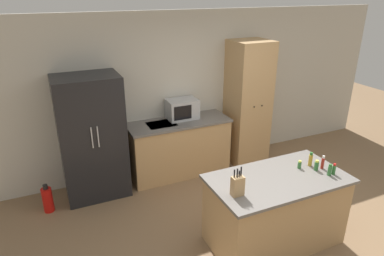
# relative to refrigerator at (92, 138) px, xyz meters

# --- Properties ---
(ground_plane) EXTENTS (14.00, 14.00, 0.00)m
(ground_plane) POSITION_rel_refrigerator_xyz_m (1.87, -1.97, -0.91)
(ground_plane) COLOR #846647
(wall_back) EXTENTS (7.20, 0.06, 2.60)m
(wall_back) POSITION_rel_refrigerator_xyz_m (1.87, 0.36, 0.39)
(wall_back) COLOR beige
(wall_back) RESTS_ON ground_plane
(refrigerator) EXTENTS (0.89, 0.68, 1.82)m
(refrigerator) POSITION_rel_refrigerator_xyz_m (0.00, 0.00, 0.00)
(refrigerator) COLOR black
(refrigerator) RESTS_ON ground_plane
(back_counter) EXTENTS (1.65, 0.62, 0.93)m
(back_counter) POSITION_rel_refrigerator_xyz_m (1.36, 0.04, -0.44)
(back_counter) COLOR tan
(back_counter) RESTS_ON ground_plane
(pantry_cabinet) EXTENTS (0.63, 0.63, 2.12)m
(pantry_cabinet) POSITION_rel_refrigerator_xyz_m (2.64, 0.03, 0.15)
(pantry_cabinet) COLOR tan
(pantry_cabinet) RESTS_ON ground_plane
(kitchen_island) EXTENTS (1.60, 0.87, 0.89)m
(kitchen_island) POSITION_rel_refrigerator_xyz_m (1.77, -1.99, -0.46)
(kitchen_island) COLOR tan
(kitchen_island) RESTS_ON ground_plane
(microwave) EXTENTS (0.49, 0.34, 0.32)m
(microwave) POSITION_rel_refrigerator_xyz_m (1.46, 0.14, 0.18)
(microwave) COLOR #B2B5B7
(microwave) RESTS_ON back_counter
(knife_block) EXTENTS (0.13, 0.09, 0.32)m
(knife_block) POSITION_rel_refrigerator_xyz_m (1.15, -2.10, 0.10)
(knife_block) COLOR tan
(knife_block) RESTS_ON kitchen_island
(spice_bottle_tall_dark) EXTENTS (0.05, 0.05, 0.18)m
(spice_bottle_tall_dark) POSITION_rel_refrigerator_xyz_m (2.29, -1.91, 0.07)
(spice_bottle_tall_dark) COLOR gold
(spice_bottle_tall_dark) RESTS_ON kitchen_island
(spice_bottle_short_red) EXTENTS (0.05, 0.05, 0.13)m
(spice_bottle_short_red) POSITION_rel_refrigerator_xyz_m (2.28, -2.03, 0.04)
(spice_bottle_short_red) COLOR #337033
(spice_bottle_short_red) RESTS_ON kitchen_island
(spice_bottle_amber_oil) EXTENTS (0.04, 0.04, 0.10)m
(spice_bottle_amber_oil) POSITION_rel_refrigerator_xyz_m (2.13, -1.91, 0.03)
(spice_bottle_amber_oil) COLOR #337033
(spice_bottle_amber_oil) RESTS_ON kitchen_island
(spice_bottle_green_herb) EXTENTS (0.04, 0.04, 0.17)m
(spice_bottle_green_herb) POSITION_rel_refrigerator_xyz_m (2.38, -2.03, 0.06)
(spice_bottle_green_herb) COLOR #B2281E
(spice_bottle_green_herb) RESTS_ON kitchen_island
(spice_bottle_pale_salt) EXTENTS (0.04, 0.04, 0.14)m
(spice_bottle_pale_salt) POSITION_rel_refrigerator_xyz_m (2.40, -2.19, 0.05)
(spice_bottle_pale_salt) COLOR #337033
(spice_bottle_pale_salt) RESTS_ON kitchen_island
(spice_bottle_orange_cap) EXTENTS (0.04, 0.04, 0.14)m
(spice_bottle_orange_cap) POSITION_rel_refrigerator_xyz_m (2.34, -2.18, 0.05)
(spice_bottle_orange_cap) COLOR #337033
(spice_bottle_orange_cap) RESTS_ON kitchen_island
(fire_extinguisher) EXTENTS (0.14, 0.14, 0.42)m
(fire_extinguisher) POSITION_rel_refrigerator_xyz_m (-0.72, -0.21, -0.72)
(fire_extinguisher) COLOR red
(fire_extinguisher) RESTS_ON ground_plane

